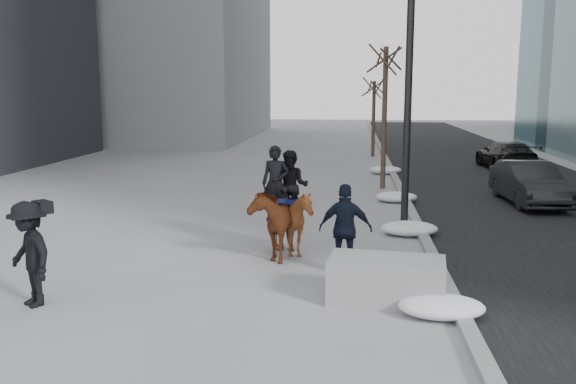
# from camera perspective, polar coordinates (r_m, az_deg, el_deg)

# --- Properties ---
(ground) EXTENTS (120.00, 120.00, 0.00)m
(ground) POSITION_cam_1_polar(r_m,az_deg,el_deg) (11.42, -0.63, -8.46)
(ground) COLOR gray
(ground) RESTS_ON ground
(road) EXTENTS (8.00, 90.00, 0.01)m
(road) POSITION_cam_1_polar(r_m,az_deg,el_deg) (21.85, 21.10, -0.32)
(road) COLOR black
(road) RESTS_ON ground
(curb) EXTENTS (0.25, 90.00, 0.12)m
(curb) POSITION_cam_1_polar(r_m,az_deg,el_deg) (21.14, 10.60, 0.00)
(curb) COLOR gray
(curb) RESTS_ON ground
(planter) EXTENTS (2.01, 1.19, 0.76)m
(planter) POSITION_cam_1_polar(r_m,az_deg,el_deg) (10.43, 9.18, -8.15)
(planter) COLOR gray
(planter) RESTS_ON ground
(car_near) EXTENTS (1.62, 4.05, 1.31)m
(car_near) POSITION_cam_1_polar(r_m,az_deg,el_deg) (20.28, 21.63, 0.78)
(car_near) COLOR black
(car_near) RESTS_ON ground
(car_far) EXTENTS (2.06, 4.47, 1.27)m
(car_far) POSITION_cam_1_polar(r_m,az_deg,el_deg) (28.68, 19.74, 3.27)
(car_far) COLOR black
(car_far) RESTS_ON ground
(tree_near) EXTENTS (1.20, 1.20, 5.54)m
(tree_near) POSITION_cam_1_polar(r_m,az_deg,el_deg) (21.89, 9.02, 7.51)
(tree_near) COLOR #34251E
(tree_near) RESTS_ON ground
(tree_far) EXTENTS (1.20, 1.20, 4.36)m
(tree_far) POSITION_cam_1_polar(r_m,az_deg,el_deg) (32.39, 8.01, 7.16)
(tree_far) COLOR #372820
(tree_far) RESTS_ON ground
(mounted_left) EXTENTS (0.93, 1.87, 2.36)m
(mounted_left) POSITION_cam_1_polar(r_m,az_deg,el_deg) (12.96, -1.24, -2.23)
(mounted_left) COLOR #4D1C0F
(mounted_left) RESTS_ON ground
(mounted_right) EXTENTS (1.31, 1.45, 2.25)m
(mounted_right) POSITION_cam_1_polar(r_m,az_deg,el_deg) (13.06, 0.29, -2.03)
(mounted_right) COLOR #4C240F
(mounted_right) RESTS_ON ground
(feeder) EXTENTS (1.06, 0.89, 1.75)m
(feeder) POSITION_cam_1_polar(r_m,az_deg,el_deg) (11.82, 5.40, -3.45)
(feeder) COLOR black
(feeder) RESTS_ON ground
(camera_crew) EXTENTS (1.29, 1.21, 1.75)m
(camera_crew) POSITION_cam_1_polar(r_m,az_deg,el_deg) (10.86, -23.03, -5.33)
(camera_crew) COLOR black
(camera_crew) RESTS_ON ground
(lamppost) EXTENTS (0.25, 1.50, 9.09)m
(lamppost) POSITION_cam_1_polar(r_m,az_deg,el_deg) (15.37, 11.35, 14.88)
(lamppost) COLOR black
(lamppost) RESTS_ON ground
(snow_piles) EXTENTS (1.38, 17.14, 0.35)m
(snow_piles) POSITION_cam_1_polar(r_m,az_deg,el_deg) (17.53, 10.58, -1.61)
(snow_piles) COLOR white
(snow_piles) RESTS_ON ground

